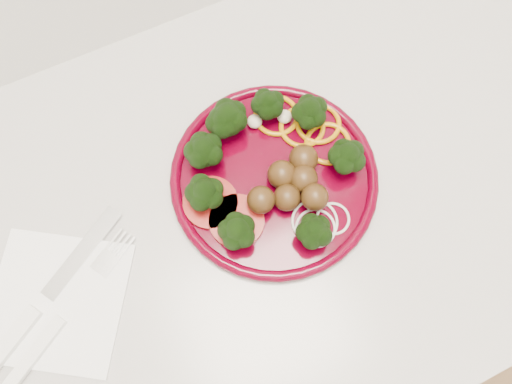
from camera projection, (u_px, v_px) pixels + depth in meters
name	position (u px, v px, depth m)	size (l,w,h in m)	color
counter	(155.00, 315.00, 1.02)	(2.40, 0.60, 0.90)	silver
plate	(271.00, 171.00, 0.62)	(0.26, 0.26, 0.06)	#440010
napkin	(57.00, 301.00, 0.58)	(0.16, 0.16, 0.00)	white
knife	(32.00, 314.00, 0.57)	(0.21, 0.14, 0.01)	silver
fork	(51.00, 333.00, 0.57)	(0.19, 0.12, 0.01)	white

